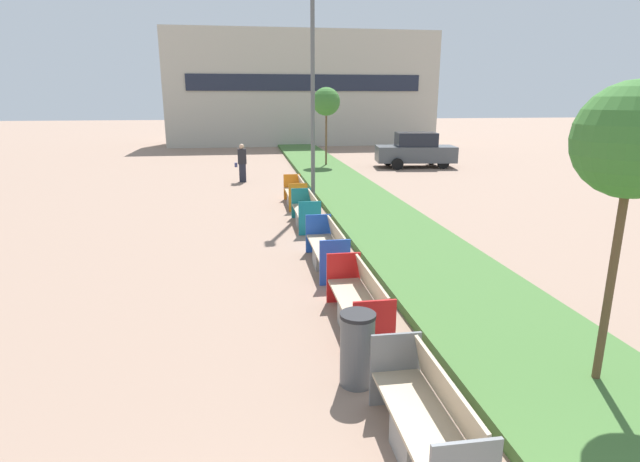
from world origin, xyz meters
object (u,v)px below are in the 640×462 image
object	(u,v)px
bench_blue_frame	(328,251)
sapling_tree_near	(633,142)
street_lamp_post	(313,75)
parked_car_distant	(415,150)
sapling_tree_far	(326,102)
bench_orange_frame	(296,195)
bench_red_frame	(359,307)
bench_teal_frame	(307,214)
bench_grey_frame	(426,427)
litter_bin	(357,349)
pedestrian_walking	(242,163)

from	to	relation	value
bench_blue_frame	sapling_tree_near	distance (m)	6.54
street_lamp_post	parked_car_distant	bearing A→B (deg)	52.60
sapling_tree_far	bench_orange_frame	bearing A→B (deg)	-105.49
sapling_tree_far	sapling_tree_near	bearing A→B (deg)	-90.00
bench_red_frame	sapling_tree_near	size ratio (longest dim) A/B	0.58
bench_teal_frame	street_lamp_post	xyz separation A→B (m)	(0.61, 3.03, 4.03)
bench_blue_frame	street_lamp_post	size ratio (longest dim) A/B	0.28
bench_grey_frame	litter_bin	world-z (taller)	litter_bin
bench_blue_frame	litter_bin	bearing A→B (deg)	-94.80
bench_red_frame	pedestrian_walking	size ratio (longest dim) A/B	1.33
sapling_tree_far	litter_bin	bearing A→B (deg)	-98.19
litter_bin	sapling_tree_far	world-z (taller)	sapling_tree_far
bench_teal_frame	litter_bin	world-z (taller)	litter_bin
sapling_tree_near	sapling_tree_far	world-z (taller)	sapling_tree_far
litter_bin	bench_teal_frame	bearing A→B (deg)	87.34
bench_teal_frame	parked_car_distant	bearing A→B (deg)	58.10
parked_car_distant	bench_grey_frame	bearing A→B (deg)	-101.06
bench_orange_frame	sapling_tree_near	distance (m)	12.63
sapling_tree_far	parked_car_distant	bearing A→B (deg)	-4.96
bench_grey_frame	street_lamp_post	xyz separation A→B (m)	(0.61, 12.95, 4.03)
sapling_tree_far	pedestrian_walking	size ratio (longest dim) A/B	2.48
sapling_tree_near	pedestrian_walking	world-z (taller)	sapling_tree_near
bench_red_frame	bench_teal_frame	distance (m)	6.84
bench_orange_frame	sapling_tree_near	bearing A→B (deg)	-77.78
bench_grey_frame	street_lamp_post	bearing A→B (deg)	87.29
bench_orange_frame	pedestrian_walking	xyz separation A→B (m)	(-1.85, 5.35, 0.49)
litter_bin	pedestrian_walking	distance (m)	16.85
sapling_tree_near	pedestrian_walking	distance (m)	18.09
bench_orange_frame	sapling_tree_near	size ratio (longest dim) A/B	0.55
bench_teal_frame	sapling_tree_near	distance (m)	9.83
bench_grey_frame	bench_blue_frame	bearing A→B (deg)	89.97
bench_red_frame	bench_blue_frame	size ratio (longest dim) A/B	0.98
bench_red_frame	bench_blue_frame	distance (m)	3.10
bench_blue_frame	pedestrian_walking	size ratio (longest dim) A/B	1.35
litter_bin	sapling_tree_far	size ratio (longest dim) A/B	0.24
litter_bin	sapling_tree_near	xyz separation A→B (m)	(3.00, -0.61, 2.67)
parked_car_distant	bench_orange_frame	bearing A→B (deg)	-121.93
bench_red_frame	parked_car_distant	size ratio (longest dim) A/B	0.51
bench_teal_frame	pedestrian_walking	world-z (taller)	pedestrian_walking
parked_car_distant	sapling_tree_near	bearing A→B (deg)	-95.24
bench_grey_frame	sapling_tree_near	distance (m)	3.93
bench_red_frame	parked_car_distant	world-z (taller)	parked_car_distant
litter_bin	street_lamp_post	bearing A→B (deg)	84.99
bench_grey_frame	bench_teal_frame	distance (m)	9.92
bench_grey_frame	sapling_tree_far	bearing A→B (deg)	83.33
pedestrian_walking	bench_red_frame	bearing A→B (deg)	-83.04
street_lamp_post	bench_red_frame	bearing A→B (deg)	-93.54
sapling_tree_far	bench_red_frame	bearing A→B (deg)	-97.72
bench_blue_frame	bench_teal_frame	distance (m)	3.74
pedestrian_walking	parked_car_distant	bearing A→B (deg)	21.34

